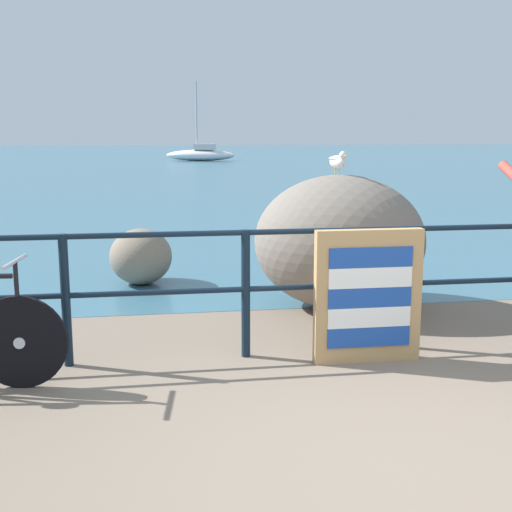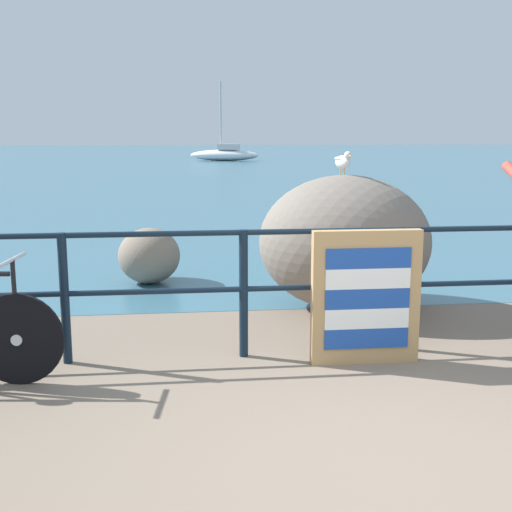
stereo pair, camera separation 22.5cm
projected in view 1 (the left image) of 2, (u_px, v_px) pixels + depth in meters
ground_plane at (193, 186)px, 22.99m from camera, size 120.00×120.00×0.10m
sea_surface at (170, 156)px, 50.44m from camera, size 120.00×90.00×0.01m
promenade_railing at (331, 275)px, 5.29m from camera, size 9.68×0.07×1.02m
folded_deckchair_stack at (368, 296)px, 5.10m from camera, size 0.84×0.10×1.04m
breakwater_boulder_main at (339, 241)px, 6.73m from camera, size 1.73×1.63×1.35m
breakwater_boulder_left at (141, 256)px, 7.79m from camera, size 0.73×0.80×0.66m
seagull at (337, 160)px, 6.63m from camera, size 0.17×0.34×0.23m
sailboat at (201, 154)px, 41.80m from camera, size 4.59×2.56×4.90m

